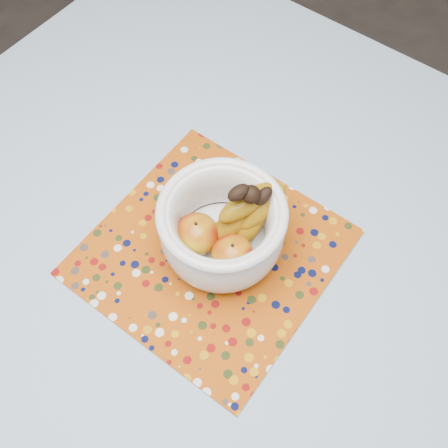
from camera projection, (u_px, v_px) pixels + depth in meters
name	position (u px, v px, depth m)	size (l,w,h in m)	color
table	(205.00, 298.00, 0.93)	(1.20, 1.20, 0.75)	brown
tablecloth	(203.00, 279.00, 0.86)	(1.32, 1.32, 0.01)	#6286A3
placemat	(211.00, 252.00, 0.87)	(0.38, 0.38, 0.00)	#994008
fruit_bowl	(228.00, 225.00, 0.82)	(0.20, 0.21, 0.16)	silver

